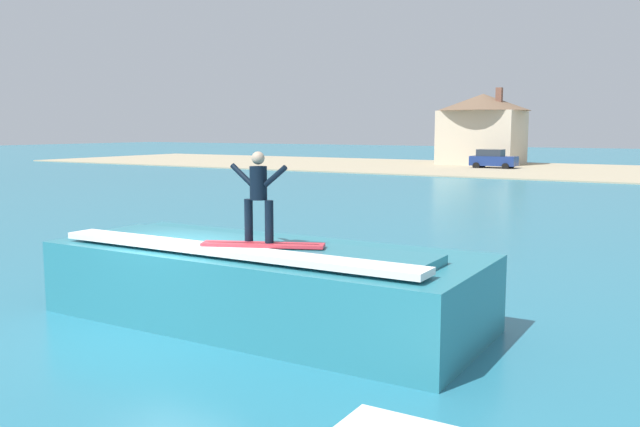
% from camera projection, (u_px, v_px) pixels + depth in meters
% --- Properties ---
extents(ground_plane, '(260.00, 260.00, 0.00)m').
position_uv_depth(ground_plane, '(164.00, 328.00, 12.77)').
color(ground_plane, teal).
extents(wave_crest, '(8.71, 3.48, 1.66)m').
position_uv_depth(wave_crest, '(262.00, 283.00, 13.16)').
color(wave_crest, teal).
rests_on(wave_crest, ground_plane).
extents(surfboard, '(2.24, 1.23, 0.06)m').
position_uv_depth(surfboard, '(263.00, 245.00, 12.21)').
color(surfboard, '#D8333F').
rests_on(surfboard, wave_crest).
extents(surfer, '(1.25, 0.32, 1.68)m').
position_uv_depth(surfer, '(258.00, 192.00, 12.21)').
color(surfer, black).
rests_on(surfer, surfboard).
extents(shoreline_bank, '(120.00, 24.09, 0.11)m').
position_uv_depth(shoreline_bank, '(594.00, 172.00, 58.11)').
color(shoreline_bank, tan).
rests_on(shoreline_bank, ground_plane).
extents(car_near_shore, '(4.23, 2.20, 1.86)m').
position_uv_depth(car_near_shore, '(493.00, 159.00, 62.73)').
color(car_near_shore, navy).
rests_on(car_near_shore, ground_plane).
extents(house_with_chimney, '(9.71, 9.71, 7.91)m').
position_uv_depth(house_with_chimney, '(482.00, 126.00, 69.44)').
color(house_with_chimney, beige).
rests_on(house_with_chimney, ground_plane).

